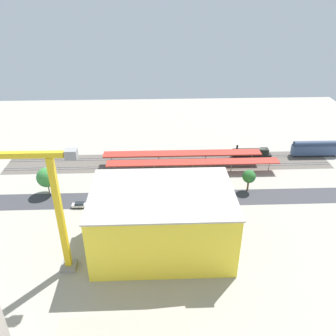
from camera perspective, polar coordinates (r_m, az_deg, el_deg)
ground_plane at (r=116.49m, az=0.54°, el=-3.55°), size 194.97×194.97×0.00m
rail_bed at (r=133.43m, az=0.15°, el=0.97°), size 121.93×15.39×0.01m
street_asphalt at (r=112.02m, az=0.67°, el=-5.02°), size 121.90×9.57×0.01m
track_rails at (r=133.35m, az=0.15°, el=1.03°), size 121.86×8.95×0.12m
platform_canopy_near at (r=124.93m, az=4.12°, el=0.95°), size 61.65×4.87×4.33m
platform_canopy_far at (r=130.54m, az=2.36°, el=2.40°), size 58.75×5.00×4.56m
locomotive at (r=140.70m, az=13.55°, el=2.46°), size 15.18×2.80×4.99m
passenger_coach at (r=148.66m, az=22.89°, el=3.02°), size 18.17×3.07×6.21m
parked_car_0 at (r=110.28m, az=7.96°, el=-5.50°), size 4.17×1.93×1.59m
parked_car_1 at (r=108.98m, az=4.57°, el=-5.71°), size 4.74×1.95×1.72m
parked_car_2 at (r=108.68m, az=0.91°, el=-5.75°), size 4.41×1.98×1.63m
parked_car_3 at (r=108.40m, az=-2.99°, el=-5.89°), size 4.43×1.83×1.63m
parked_car_4 at (r=108.67m, az=-6.60°, el=-5.97°), size 4.12×1.81×1.62m
parked_car_5 at (r=110.19m, az=-10.23°, el=-5.67°), size 4.79×1.91×1.83m
parked_car_6 at (r=111.15m, az=-14.20°, el=-5.89°), size 4.79×1.91×1.62m
construction_building at (r=89.25m, az=-0.96°, el=-8.61°), size 34.69×23.65×16.32m
construction_roof_slab at (r=84.42m, az=-1.00°, el=-4.10°), size 35.29×24.26×0.40m
tower_crane at (r=80.91m, az=-18.14°, el=-5.98°), size 20.74×3.60×31.89m
box_truck_0 at (r=108.42m, az=-6.02°, el=-5.42°), size 9.64×3.05×3.36m
box_truck_1 at (r=107.35m, az=-0.01°, el=-5.61°), size 10.46×3.14×3.38m
street_tree_0 at (r=118.61m, az=-19.18°, el=-1.44°), size 6.39×6.39×8.96m
street_tree_1 at (r=116.60m, az=13.07°, el=-1.37°), size 4.33×4.33×7.40m
street_tree_2 at (r=115.98m, az=8.75°, el=-1.57°), size 4.57×4.57×6.66m
traffic_light at (r=115.08m, az=7.14°, el=-1.92°), size 0.50×0.36×5.93m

